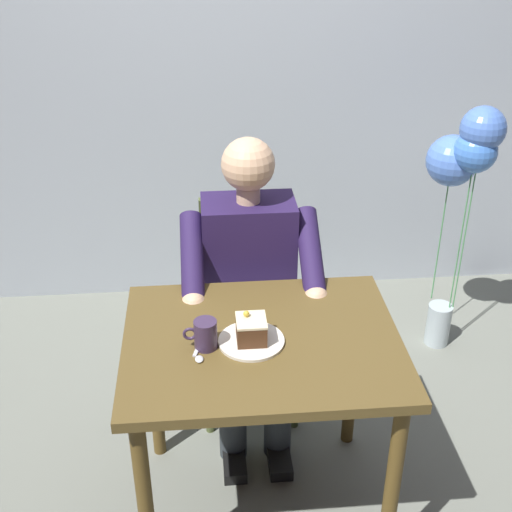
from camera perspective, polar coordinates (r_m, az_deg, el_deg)
name	(u,v)px	position (r m, az deg, el deg)	size (l,w,h in m)	color
ground_plane	(261,501)	(2.72, 0.44, -19.98)	(14.00, 14.00, 0.00)	slate
cafe_rear_panel	(231,12)	(3.43, -2.16, 19.82)	(6.40, 0.12, 3.00)	#A9B2BC
dining_table	(262,365)	(2.27, 0.50, -9.16)	(0.90, 0.71, 0.76)	brown
chair	(247,296)	(2.88, -0.75, -3.38)	(0.42, 0.42, 0.91)	#4B572D
seated_person	(250,289)	(2.66, -0.48, -2.79)	(0.53, 0.58, 1.24)	#271944
dessert_plate	(251,341)	(2.18, -0.40, -7.17)	(0.21, 0.21, 0.01)	silver
cake_slice	(251,329)	(2.15, -0.41, -6.20)	(0.10, 0.10, 0.10)	#4C2D19
coffee_cup	(205,334)	(2.14, -4.32, -6.56)	(0.11, 0.07, 0.10)	#392945
dessert_spoon	(199,353)	(2.14, -4.82, -8.14)	(0.04, 0.14, 0.01)	silver
balloon_display	(463,170)	(3.16, 17.05, 6.92)	(0.30, 0.30, 1.23)	#B2C1C6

